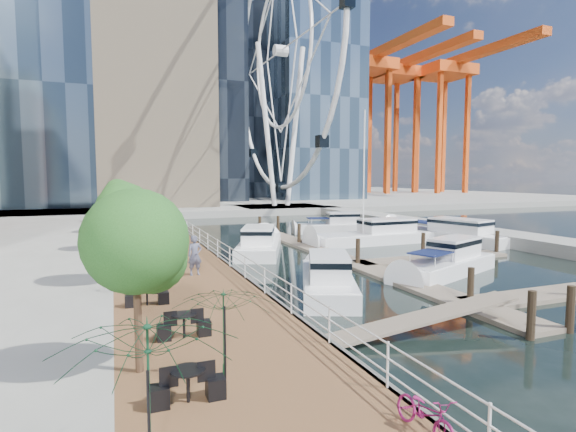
# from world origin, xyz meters

# --- Properties ---
(ground) EXTENTS (520.00, 520.00, 0.00)m
(ground) POSITION_xyz_m (0.00, 0.00, 0.00)
(ground) COLOR black
(ground) RESTS_ON ground
(boardwalk) EXTENTS (6.00, 60.00, 1.00)m
(boardwalk) POSITION_xyz_m (-9.00, 15.00, 0.50)
(boardwalk) COLOR brown
(boardwalk) RESTS_ON ground
(seawall) EXTENTS (0.25, 60.00, 1.00)m
(seawall) POSITION_xyz_m (-6.00, 15.00, 0.50)
(seawall) COLOR #595954
(seawall) RESTS_ON ground
(land_far) EXTENTS (200.00, 114.00, 1.00)m
(land_far) POSITION_xyz_m (0.00, 102.00, 0.50)
(land_far) COLOR gray
(land_far) RESTS_ON ground
(breakwater) EXTENTS (4.00, 60.00, 1.00)m
(breakwater) POSITION_xyz_m (20.00, 20.00, 0.50)
(breakwater) COLOR gray
(breakwater) RESTS_ON ground
(pier) EXTENTS (14.00, 12.00, 1.00)m
(pier) POSITION_xyz_m (14.00, 52.00, 0.50)
(pier) COLOR gray
(pier) RESTS_ON ground
(railing) EXTENTS (0.10, 60.00, 1.05)m
(railing) POSITION_xyz_m (-6.10, 15.00, 1.52)
(railing) COLOR white
(railing) RESTS_ON boardwalk
(floating_docks) EXTENTS (16.00, 34.00, 2.60)m
(floating_docks) POSITION_xyz_m (7.97, 9.98, 0.49)
(floating_docks) COLOR #6D6051
(floating_docks) RESTS_ON ground
(ferris_wheel) EXTENTS (5.80, 45.60, 47.80)m
(ferris_wheel) POSITION_xyz_m (14.00, 52.00, 25.92)
(ferris_wheel) COLOR white
(ferris_wheel) RESTS_ON ground
(port_cranes) EXTENTS (40.00, 52.00, 38.00)m
(port_cranes) POSITION_xyz_m (67.67, 95.67, 20.00)
(port_cranes) COLOR #D84C14
(port_cranes) RESTS_ON ground
(street_trees) EXTENTS (2.60, 42.60, 4.60)m
(street_trees) POSITION_xyz_m (-11.40, 14.00, 4.29)
(street_trees) COLOR #3F2B1C
(street_trees) RESTS_ON ground
(cafe_tables) EXTENTS (2.50, 13.70, 0.74)m
(cafe_tables) POSITION_xyz_m (-10.40, -2.00, 1.37)
(cafe_tables) COLOR black
(cafe_tables) RESTS_ON ground
(yacht_foreground) EXTENTS (9.30, 5.67, 2.15)m
(yacht_foreground) POSITION_xyz_m (6.60, 3.76, 0.00)
(yacht_foreground) COLOR white
(yacht_foreground) RESTS_ON ground
(bicycle) EXTENTS (0.61, 1.61, 0.83)m
(bicycle) POSITION_xyz_m (-6.50, -10.86, 1.42)
(bicycle) COLOR #84134E
(bicycle) RESTS_ON boardwalk
(pedestrian_near) EXTENTS (0.77, 0.55, 1.97)m
(pedestrian_near) POSITION_xyz_m (-8.20, 4.61, 1.99)
(pedestrian_near) COLOR #4A4C63
(pedestrian_near) RESTS_ON boardwalk
(pedestrian_mid) EXTENTS (0.71, 0.89, 1.76)m
(pedestrian_mid) POSITION_xyz_m (-8.45, 18.25, 1.88)
(pedestrian_mid) COLOR #87685D
(pedestrian_mid) RESTS_ON boardwalk
(pedestrian_far) EXTENTS (0.97, 0.94, 1.63)m
(pedestrian_far) POSITION_xyz_m (-8.76, 29.90, 1.82)
(pedestrian_far) COLOR #373E45
(pedestrian_far) RESTS_ON boardwalk
(moored_yachts) EXTENTS (24.37, 37.32, 11.50)m
(moored_yachts) POSITION_xyz_m (8.64, 14.09, 0.00)
(moored_yachts) COLOR white
(moored_yachts) RESTS_ON ground
(cafe_seating) EXTENTS (5.20, 15.35, 2.66)m
(cafe_seating) POSITION_xyz_m (-10.80, -5.32, 2.25)
(cafe_seating) COLOR #0E341D
(cafe_seating) RESTS_ON ground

